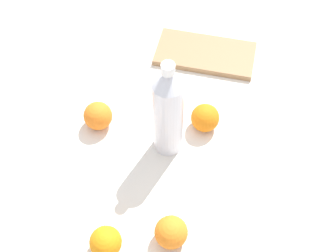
{
  "coord_description": "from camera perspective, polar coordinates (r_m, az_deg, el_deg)",
  "views": [
    {
      "loc": [
        0.14,
        -0.58,
        0.96
      ],
      "look_at": [
        0.03,
        0.03,
        0.08
      ],
      "focal_mm": 47.98,
      "sensor_mm": 36.0,
      "label": 1
    }
  ],
  "objects": [
    {
      "name": "ground_plane",
      "position": [
        1.13,
        -1.82,
        -3.15
      ],
      "size": [
        2.4,
        2.4,
        0.0
      ],
      "primitive_type": "plane",
      "color": "silver"
    },
    {
      "name": "water_bottle",
      "position": [
        1.03,
        0.0,
        1.84
      ],
      "size": [
        0.07,
        0.07,
        0.29
      ],
      "rotation": [
        0.0,
        0.0,
        2.02
      ],
      "color": "silver",
      "rests_on": "ground_plane"
    },
    {
      "name": "orange_0",
      "position": [
        1.15,
        4.74,
        1.04
      ],
      "size": [
        0.07,
        0.07,
        0.07
      ],
      "primitive_type": "sphere",
      "color": "orange",
      "rests_on": "ground_plane"
    },
    {
      "name": "orange_1",
      "position": [
        0.99,
        0.4,
        -13.35
      ],
      "size": [
        0.07,
        0.07,
        0.07
      ],
      "primitive_type": "sphere",
      "color": "orange",
      "rests_on": "ground_plane"
    },
    {
      "name": "orange_2",
      "position": [
        1.16,
        -8.89,
        1.29
      ],
      "size": [
        0.07,
        0.07,
        0.07
      ],
      "primitive_type": "sphere",
      "color": "orange",
      "rests_on": "ground_plane"
    },
    {
      "name": "orange_3",
      "position": [
        1.0,
        -7.92,
        -14.4
      ],
      "size": [
        0.07,
        0.07,
        0.07
      ],
      "primitive_type": "sphere",
      "color": "orange",
      "rests_on": "ground_plane"
    },
    {
      "name": "cutting_board",
      "position": [
        1.33,
        4.75,
        9.14
      ],
      "size": [
        0.29,
        0.15,
        0.02
      ],
      "primitive_type": "cube",
      "rotation": [
        0.0,
        0.0,
        -0.04
      ],
      "color": "#99724C",
      "rests_on": "ground_plane"
    }
  ]
}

